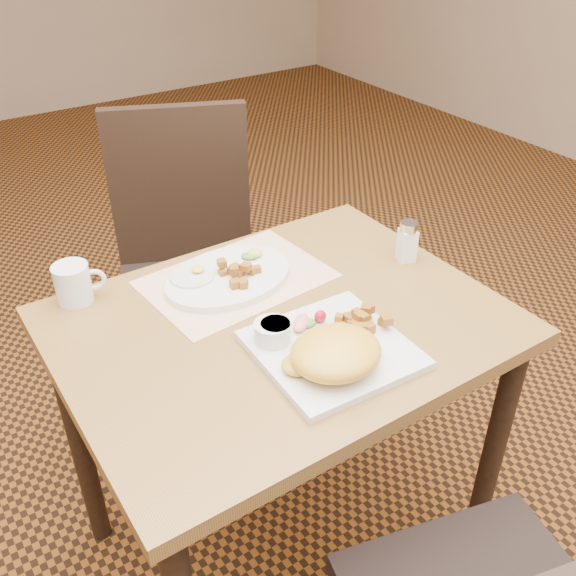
# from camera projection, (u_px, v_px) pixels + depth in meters

# --- Properties ---
(ground) EXTENTS (8.00, 8.00, 0.00)m
(ground) POSITION_uv_depth(u_px,v_px,m) (283.00, 541.00, 1.75)
(ground) COLOR black
(ground) RESTS_ON ground
(table) EXTENTS (0.90, 0.70, 0.75)m
(table) POSITION_uv_depth(u_px,v_px,m) (282.00, 360.00, 1.39)
(table) COLOR olive
(table) RESTS_ON ground
(chair_far) EXTENTS (0.56, 0.56, 0.97)m
(chair_far) POSITION_uv_depth(u_px,v_px,m) (187.00, 256.00, 1.96)
(chair_far) COLOR black
(chair_far) RESTS_ON ground
(placemat) EXTENTS (0.42, 0.31, 0.00)m
(placemat) POSITION_uv_depth(u_px,v_px,m) (236.00, 279.00, 1.46)
(placemat) COLOR white
(placemat) RESTS_ON table
(plate_square) EXTENTS (0.29, 0.29, 0.02)m
(plate_square) POSITION_uv_depth(u_px,v_px,m) (332.00, 349.00, 1.24)
(plate_square) COLOR silver
(plate_square) RESTS_ON table
(plate_oval) EXTENTS (0.33, 0.26, 0.02)m
(plate_oval) POSITION_uv_depth(u_px,v_px,m) (229.00, 277.00, 1.45)
(plate_oval) COLOR silver
(plate_oval) RESTS_ON placemat
(hollandaise_mound) EXTENTS (0.18, 0.16, 0.06)m
(hollandaise_mound) POSITION_uv_depth(u_px,v_px,m) (335.00, 354.00, 1.17)
(hollandaise_mound) COLOR gold
(hollandaise_mound) RESTS_ON plate_square
(ramekin) EXTENTS (0.07, 0.07, 0.04)m
(ramekin) POSITION_uv_depth(u_px,v_px,m) (272.00, 331.00, 1.24)
(ramekin) COLOR silver
(ramekin) RESTS_ON plate_square
(garnish_sq) EXTENTS (0.09, 0.06, 0.03)m
(garnish_sq) POSITION_uv_depth(u_px,v_px,m) (307.00, 321.00, 1.28)
(garnish_sq) COLOR #387223
(garnish_sq) RESTS_ON plate_square
(fried_egg) EXTENTS (0.10, 0.10, 0.02)m
(fried_egg) POSITION_uv_depth(u_px,v_px,m) (193.00, 275.00, 1.43)
(fried_egg) COLOR white
(fried_egg) RESTS_ON plate_oval
(garnish_ov) EXTENTS (0.06, 0.05, 0.02)m
(garnish_ov) POSITION_uv_depth(u_px,v_px,m) (253.00, 254.00, 1.50)
(garnish_ov) COLOR #387223
(garnish_ov) RESTS_ON plate_oval
(salt_shaker) EXTENTS (0.05, 0.05, 0.10)m
(salt_shaker) POSITION_uv_depth(u_px,v_px,m) (407.00, 241.00, 1.50)
(salt_shaker) COLOR white
(salt_shaker) RESTS_ON table
(coffee_mug) EXTENTS (0.11, 0.08, 0.09)m
(coffee_mug) POSITION_uv_depth(u_px,v_px,m) (74.00, 283.00, 1.37)
(coffee_mug) COLOR silver
(coffee_mug) RESTS_ON table
(home_fries_sq) EXTENTS (0.12, 0.10, 0.03)m
(home_fries_sq) POSITION_uv_depth(u_px,v_px,m) (359.00, 323.00, 1.27)
(home_fries_sq) COLOR #A7631B
(home_fries_sq) RESTS_ON plate_square
(home_fries_ov) EXTENTS (0.09, 0.10, 0.03)m
(home_fries_ov) POSITION_uv_depth(u_px,v_px,m) (238.00, 272.00, 1.43)
(home_fries_ov) COLOR #A7631B
(home_fries_ov) RESTS_ON plate_oval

